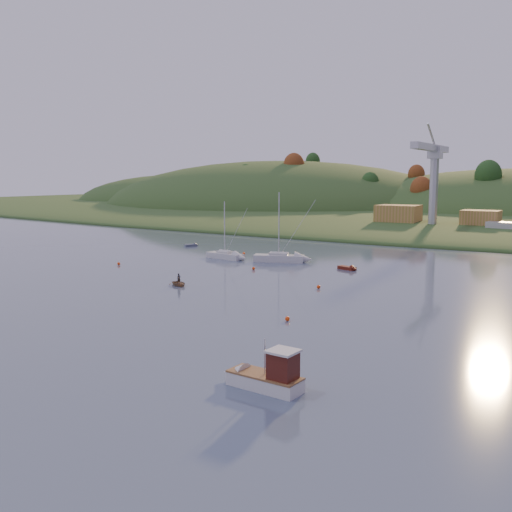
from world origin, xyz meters
The scene contains 23 objects.
ground centered at (0.00, 0.00, 0.00)m, with size 500.00×500.00×0.00m, color #354157.
far_shore centered at (0.00, 230.00, 0.00)m, with size 620.00×220.00×1.50m, color #2B471C.
shore_slope centered at (0.00, 165.00, 0.00)m, with size 640.00×150.00×7.00m, color #2B471C.
hill_left_far centered at (-160.00, 215.00, 0.00)m, with size 120.00×100.00×32.00m, color #2B471C.
hill_left centered at (-90.00, 200.00, 0.00)m, with size 170.00×140.00×44.00m, color #2B471C.
hillside_trees centered at (0.00, 185.00, 0.00)m, with size 280.00×50.00×32.00m, color #244518, non-canonical shape.
wharf centered at (5.00, 122.00, 1.20)m, with size 42.00×16.00×2.40m, color slate.
shed_west centered at (-8.00, 123.00, 4.80)m, with size 11.00×8.00×4.80m, color olive.
shed_east centered at (13.00, 124.00, 4.40)m, with size 9.00×7.00×4.00m, color olive.
dock_crane centered at (2.00, 118.39, 17.17)m, with size 3.20×28.00×20.30m.
fishing_boat centered at (21.24, 5.03, 0.90)m, with size 6.53×2.39×4.10m.
sailboat_near centered at (-7.67, 57.85, 0.77)m, with size 9.10×5.54×12.12m.
sailboat_far centered at (-17.93, 55.98, 0.69)m, with size 7.71×3.20×10.39m.
canoe centered at (-8.18, 31.39, 0.31)m, with size 2.15×3.02×0.62m, color #8D6D4E.
paddler centered at (-8.18, 31.39, 0.73)m, with size 0.53×0.35×1.45m, color black.
red_tender centered at (6.45, 56.18, 0.26)m, with size 3.81×2.36×1.23m.
grey_dinghy centered at (-34.51, 67.73, 0.24)m, with size 2.54×3.25×1.15m.
work_vessel centered at (19.08, 118.00, 1.47)m, with size 16.54×7.47×4.12m.
buoy_0 centered at (13.79, 22.41, 0.25)m, with size 0.50×0.50×0.50m, color #FF460D.
buoy_1 centered at (8.92, 39.70, 0.25)m, with size 0.50×0.50×0.50m, color #FF460D.
buoy_2 centered at (-28.57, 40.08, 0.25)m, with size 0.50×0.50×0.50m, color #FF460D.
buoy_3 centered at (-17.98, 62.36, 0.25)m, with size 0.50×0.50×0.50m, color #FF460D.
buoy_4 centered at (-6.68, 48.05, 0.25)m, with size 0.50×0.50×0.50m, color #FF460D.
Camera 1 is at (41.63, -27.81, 14.78)m, focal length 40.00 mm.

